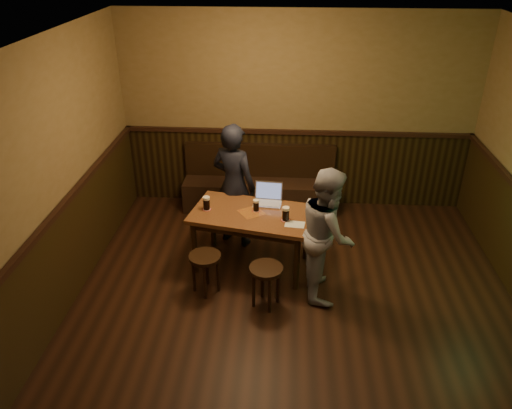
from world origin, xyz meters
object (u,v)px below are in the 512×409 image
Objects in this scene: pint_left at (206,203)px; pint_right at (286,214)px; bench at (259,189)px; pub_table at (252,220)px; person_grey at (327,233)px; person_suit at (234,185)px; pint_mid at (256,205)px; laptop at (268,198)px; stool_left at (205,263)px; stool_right at (266,275)px.

pint_right is at bearing -11.74° from pint_left.
bench is 1.54m from pub_table.
pint_left is at bearing 69.18° from person_grey.
person_suit is at bearing 127.22° from pub_table.
laptop is (0.13, 0.23, -0.01)m from pint_mid.
pub_table is at bearing 48.74° from stool_left.
pint_mid is at bearing 0.39° from pint_left.
stool_right is 0.32× the size of person_grey.
pint_left reaches higher than stool_right.
stool_left is (-0.48, -2.05, 0.08)m from bench.
stool_right is 3.39× the size of pint_mid.
person_grey reaches higher than bench.
pub_table reaches higher than stool_left.
bench reaches higher than pint_mid.
laptop is 0.53m from person_suit.
person_suit is (-0.26, -0.95, 0.51)m from bench.
laptop is at bearing 117.44° from pint_right.
pint_left is 0.11× the size of person_grey.
person_suit is (-0.31, 0.51, 0.00)m from pint_mid.
person_grey is (1.12, -0.99, -0.06)m from person_suit.
pint_right is at bearing -9.84° from pub_table.
pub_table is at bearing 158.63° from pint_right.
person_suit is (0.22, 1.10, 0.43)m from stool_left.
pint_right is at bearing 71.78° from stool_right.
pub_table is 0.81m from stool_right.
person_suit is 1.49m from person_grey.
pint_right is 0.10× the size of person_suit.
pint_right is (0.94, -0.19, 0.00)m from pint_left.
bench is at bearing 69.83° from pint_left.
pint_left is 0.59m from pint_mid.
pint_right is 0.48m from laptop.
pub_table is 0.93× the size of person_suit.
pint_mid is 0.60m from person_suit.
pint_mid is at bearing 101.44° from stool_right.
person_suit is (-0.44, 0.28, 0.01)m from laptop.
bench is 1.64m from pint_left.
pint_left is 1.15× the size of pint_mid.
stool_right is (0.69, -0.19, 0.01)m from stool_left.
bench is at bearing -80.56° from person_suit.
bench is 1.11m from person_suit.
pint_left is 1.48m from person_grey.
pub_table is (-0.00, -1.50, 0.34)m from bench.
stool_right is 1.16m from pint_left.
person_suit is at bearing 110.14° from stool_right.
laptop reaches higher than stool_right.
person_grey is (0.81, -0.48, -0.06)m from pint_mid.
bench is 2.25m from stool_right.
bench reaches higher than pub_table.
pint_left reaches higher than stool_left.
bench is 2.10m from stool_left.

